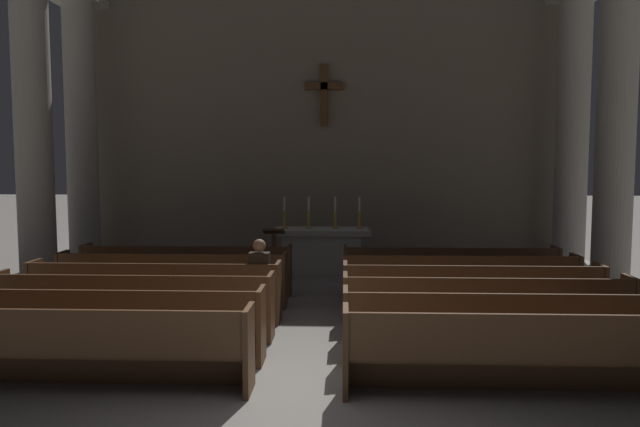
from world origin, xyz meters
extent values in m
plane|color=gray|center=(0.00, 0.00, 0.00)|extent=(80.00, 80.00, 0.00)
cube|color=brown|center=(-2.48, 0.00, 0.42)|extent=(3.84, 0.40, 0.05)
cube|color=brown|center=(-2.48, -0.23, 0.70)|extent=(3.84, 0.05, 0.50)
cube|color=brown|center=(-2.48, 0.18, 0.20)|extent=(3.84, 0.04, 0.40)
cube|color=brown|center=(-0.52, -0.02, 0.47)|extent=(0.06, 0.50, 0.95)
cube|color=brown|center=(-2.48, 0.97, 0.42)|extent=(3.84, 0.40, 0.05)
cube|color=brown|center=(-2.48, 0.74, 0.70)|extent=(3.84, 0.05, 0.50)
cube|color=brown|center=(-2.48, 1.15, 0.20)|extent=(3.84, 0.04, 0.40)
cube|color=brown|center=(-0.52, 0.95, 0.47)|extent=(0.06, 0.50, 0.95)
cube|color=brown|center=(-2.48, 1.93, 0.42)|extent=(3.84, 0.40, 0.05)
cube|color=brown|center=(-2.48, 1.71, 0.70)|extent=(3.84, 0.05, 0.50)
cube|color=brown|center=(-2.48, 2.11, 0.20)|extent=(3.84, 0.04, 0.40)
cube|color=brown|center=(-0.52, 1.91, 0.47)|extent=(0.06, 0.50, 0.95)
cube|color=brown|center=(-4.43, 1.91, 0.47)|extent=(0.06, 0.50, 0.95)
cube|color=brown|center=(-2.48, 2.90, 0.42)|extent=(3.84, 0.40, 0.05)
cube|color=brown|center=(-2.48, 2.68, 0.70)|extent=(3.84, 0.05, 0.50)
cube|color=brown|center=(-2.48, 3.08, 0.20)|extent=(3.84, 0.04, 0.40)
cube|color=brown|center=(-0.52, 2.88, 0.47)|extent=(0.06, 0.50, 0.95)
cube|color=brown|center=(-4.43, 2.88, 0.47)|extent=(0.06, 0.50, 0.95)
cube|color=brown|center=(-2.48, 3.87, 0.42)|extent=(3.84, 0.40, 0.05)
cube|color=brown|center=(-2.48, 3.64, 0.70)|extent=(3.84, 0.05, 0.50)
cube|color=brown|center=(-2.48, 4.05, 0.20)|extent=(3.84, 0.04, 0.40)
cube|color=brown|center=(-0.52, 3.85, 0.47)|extent=(0.06, 0.50, 0.95)
cube|color=brown|center=(-4.43, 3.85, 0.47)|extent=(0.06, 0.50, 0.95)
cube|color=brown|center=(-2.48, 4.83, 0.42)|extent=(3.84, 0.40, 0.05)
cube|color=brown|center=(-2.48, 4.61, 0.70)|extent=(3.84, 0.05, 0.50)
cube|color=brown|center=(-2.48, 5.01, 0.20)|extent=(3.84, 0.04, 0.40)
cube|color=brown|center=(-0.52, 4.81, 0.47)|extent=(0.06, 0.50, 0.95)
cube|color=brown|center=(-4.43, 4.81, 0.47)|extent=(0.06, 0.50, 0.95)
cube|color=brown|center=(2.48, 0.00, 0.42)|extent=(3.84, 0.40, 0.05)
cube|color=brown|center=(2.48, -0.23, 0.70)|extent=(3.84, 0.05, 0.50)
cube|color=brown|center=(2.48, 0.18, 0.20)|extent=(3.84, 0.04, 0.40)
cube|color=brown|center=(0.52, -0.02, 0.47)|extent=(0.06, 0.50, 0.95)
cube|color=brown|center=(2.48, 0.97, 0.42)|extent=(3.84, 0.40, 0.05)
cube|color=brown|center=(2.48, 0.74, 0.70)|extent=(3.84, 0.05, 0.50)
cube|color=brown|center=(2.48, 1.15, 0.20)|extent=(3.84, 0.04, 0.40)
cube|color=brown|center=(0.52, 0.95, 0.47)|extent=(0.06, 0.50, 0.95)
cube|color=brown|center=(2.48, 1.93, 0.42)|extent=(3.84, 0.40, 0.05)
cube|color=brown|center=(2.48, 1.71, 0.70)|extent=(3.84, 0.05, 0.50)
cube|color=brown|center=(2.48, 2.11, 0.20)|extent=(3.84, 0.04, 0.40)
cube|color=brown|center=(0.52, 1.91, 0.47)|extent=(0.06, 0.50, 0.95)
cube|color=brown|center=(4.43, 1.91, 0.47)|extent=(0.06, 0.50, 0.95)
cube|color=brown|center=(2.48, 2.90, 0.42)|extent=(3.84, 0.40, 0.05)
cube|color=brown|center=(2.48, 2.68, 0.70)|extent=(3.84, 0.05, 0.50)
cube|color=brown|center=(2.48, 3.08, 0.20)|extent=(3.84, 0.04, 0.40)
cube|color=brown|center=(0.52, 2.88, 0.47)|extent=(0.06, 0.50, 0.95)
cube|color=brown|center=(4.43, 2.88, 0.47)|extent=(0.06, 0.50, 0.95)
cube|color=brown|center=(2.48, 3.87, 0.42)|extent=(3.84, 0.40, 0.05)
cube|color=brown|center=(2.48, 3.64, 0.70)|extent=(3.84, 0.05, 0.50)
cube|color=brown|center=(2.48, 4.05, 0.20)|extent=(3.84, 0.04, 0.40)
cube|color=brown|center=(0.52, 3.85, 0.47)|extent=(0.06, 0.50, 0.95)
cube|color=brown|center=(4.43, 3.85, 0.47)|extent=(0.06, 0.50, 0.95)
cube|color=brown|center=(2.48, 4.83, 0.42)|extent=(3.84, 0.40, 0.05)
cube|color=brown|center=(2.48, 4.61, 0.70)|extent=(3.84, 0.05, 0.50)
cube|color=brown|center=(2.48, 5.01, 0.20)|extent=(3.84, 0.04, 0.40)
cube|color=brown|center=(0.52, 4.81, 0.47)|extent=(0.06, 0.50, 0.95)
cube|color=brown|center=(4.43, 4.81, 0.47)|extent=(0.06, 0.50, 0.95)
cube|color=#ADA89E|center=(-5.75, 5.55, 0.10)|extent=(1.02, 1.02, 0.20)
cylinder|color=#ADA89E|center=(-5.75, 5.55, 3.11)|extent=(0.73, 0.73, 6.21)
cube|color=#ADA89E|center=(5.75, 5.55, 0.10)|extent=(1.02, 1.02, 0.20)
cylinder|color=#ADA89E|center=(5.75, 5.55, 3.11)|extent=(0.73, 0.73, 6.21)
cube|color=#ADA89E|center=(-5.75, 7.78, 0.10)|extent=(1.02, 1.02, 0.20)
cylinder|color=#ADA89E|center=(-5.75, 7.78, 3.11)|extent=(0.73, 0.73, 6.21)
cube|color=#ADA89E|center=(-5.75, 7.78, 6.29)|extent=(1.09, 1.09, 0.16)
cube|color=#ADA89E|center=(5.75, 7.78, 0.10)|extent=(1.02, 1.02, 0.20)
cylinder|color=#ADA89E|center=(5.75, 7.78, 3.11)|extent=(0.73, 0.73, 6.21)
cube|color=#A8A399|center=(0.00, 7.17, 0.44)|extent=(1.76, 0.72, 0.88)
cube|color=#A8A399|center=(0.00, 7.17, 0.94)|extent=(2.20, 0.90, 0.12)
cube|color=silver|center=(0.00, 7.17, 1.00)|extent=(2.09, 0.86, 0.01)
cylinder|color=#B79338|center=(-0.85, 7.17, 1.02)|extent=(0.16, 0.16, 0.02)
cylinder|color=#B79338|center=(-0.85, 7.17, 1.21)|extent=(0.07, 0.07, 0.40)
cylinder|color=silver|center=(-0.85, 7.17, 1.57)|extent=(0.04, 0.04, 0.32)
cylinder|color=#B79338|center=(-0.30, 7.17, 1.02)|extent=(0.16, 0.16, 0.02)
cylinder|color=#B79338|center=(-0.30, 7.17, 1.21)|extent=(0.07, 0.07, 0.40)
cylinder|color=silver|center=(-0.30, 7.17, 1.57)|extent=(0.04, 0.04, 0.32)
cylinder|color=#B79338|center=(0.30, 7.17, 1.02)|extent=(0.16, 0.16, 0.02)
cylinder|color=#B79338|center=(0.30, 7.17, 1.21)|extent=(0.07, 0.07, 0.40)
cylinder|color=silver|center=(0.30, 7.17, 1.57)|extent=(0.04, 0.04, 0.32)
cylinder|color=#B79338|center=(0.85, 7.17, 1.02)|extent=(0.16, 0.16, 0.02)
cylinder|color=#B79338|center=(0.85, 7.17, 1.21)|extent=(0.07, 0.07, 0.40)
cylinder|color=silver|center=(0.85, 7.17, 1.57)|extent=(0.04, 0.04, 0.32)
cube|color=gray|center=(0.00, 8.89, 3.78)|extent=(12.65, 0.25, 7.56)
cube|color=brown|center=(0.00, 8.67, 4.16)|extent=(0.18, 0.18, 1.50)
cube|color=brown|center=(0.00, 8.67, 4.38)|extent=(0.96, 0.18, 0.18)
cylinder|color=brown|center=(-0.95, 5.97, 0.02)|extent=(0.36, 0.36, 0.04)
cylinder|color=brown|center=(-0.95, 5.97, 0.53)|extent=(0.10, 0.10, 1.05)
cube|color=brown|center=(-0.95, 5.97, 1.08)|extent=(0.44, 0.31, 0.15)
cube|color=#26262B|center=(-0.81, 3.08, 0.23)|extent=(0.24, 0.14, 0.45)
cube|color=#26262B|center=(-0.81, 2.95, 0.51)|extent=(0.28, 0.36, 0.12)
cube|color=#2D2319|center=(-0.81, 2.82, 0.84)|extent=(0.32, 0.20, 0.54)
sphere|color=#9E7051|center=(-0.81, 2.82, 1.22)|extent=(0.20, 0.20, 0.20)
camera|label=1|loc=(0.50, -6.34, 2.50)|focal=33.67mm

